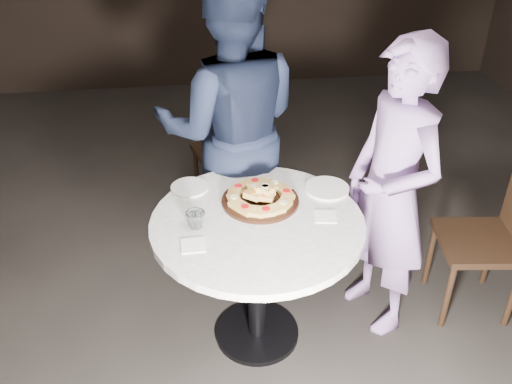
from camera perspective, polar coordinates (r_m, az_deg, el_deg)
floor at (r=3.34m, az=0.37°, el=-12.22°), size 7.00×7.00×0.00m
table at (r=2.81m, az=0.13°, el=-5.24°), size 1.17×1.17×0.77m
serving_board at (r=2.85m, az=0.43°, el=-0.86°), size 0.49×0.49×0.02m
focaccia_pile at (r=2.83m, az=0.51°, el=-0.29°), size 0.34×0.34×0.09m
plate_left at (r=2.98m, az=-6.67°, el=0.47°), size 0.20×0.20×0.01m
plate_right at (r=2.97m, az=7.12°, el=0.36°), size 0.24×0.24×0.01m
water_glass at (r=2.67m, az=-6.07°, el=-2.78°), size 0.10×0.10×0.08m
napkin_near at (r=2.58m, az=-6.32°, el=-5.33°), size 0.11×0.11×0.01m
napkin_far at (r=2.76m, az=6.95°, el=-2.45°), size 0.12×0.12×0.01m
chair_far at (r=3.92m, az=-2.71°, el=4.22°), size 0.49×0.50×0.84m
chair_right at (r=3.35m, az=23.05°, el=-3.69°), size 0.48×0.46×0.89m
diner_navy at (r=3.27m, az=-2.53°, el=6.37°), size 0.94×0.76×1.81m
diner_teal at (r=2.94m, az=13.42°, el=-0.14°), size 0.56×0.68×1.61m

